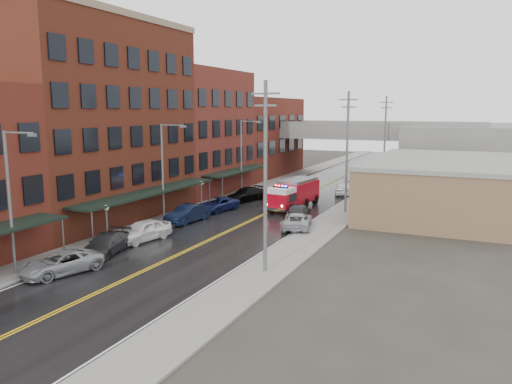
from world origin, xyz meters
The scene contains 32 objects.
road centered at (0.00, 30.00, 0.01)m, with size 11.00×160.00×0.02m, color black.
sidewalk_left centered at (-7.30, 30.00, 0.07)m, with size 3.00×160.00×0.15m, color slate.
sidewalk_right centered at (7.30, 30.00, 0.07)m, with size 3.00×160.00×0.15m, color slate.
curb_left centered at (-5.65, 30.00, 0.07)m, with size 0.30×160.00×0.15m, color gray.
curb_right centered at (5.65, 30.00, 0.07)m, with size 0.30×160.00×0.15m, color gray.
brick_building_b centered at (-13.30, 23.00, 9.00)m, with size 9.00×20.00×18.00m, color #4E1E14.
brick_building_c centered at (-13.30, 40.50, 7.50)m, with size 9.00×15.00×15.00m, color maroon.
brick_building_far centered at (-13.30, 58.00, 6.00)m, with size 9.00×20.00×12.00m, color maroon.
tan_building centered at (16.00, 40.00, 2.50)m, with size 14.00×22.00×5.00m, color #856647.
right_far_block centered at (18.00, 70.00, 4.00)m, with size 18.00×30.00×8.00m, color slate.
awning_1 centered at (-7.49, 23.00, 2.99)m, with size 2.60×18.00×3.09m.
awning_2 centered at (-7.49, 40.50, 2.99)m, with size 2.60×13.00×3.09m.
globe_lamp_1 centered at (-6.40, 16.00, 2.31)m, with size 0.44×0.44×3.12m.
globe_lamp_2 centered at (-6.40, 30.00, 2.31)m, with size 0.44×0.44×3.12m.
street_lamp_0 centered at (-6.55, 8.00, 5.19)m, with size 2.64×0.22×9.00m.
street_lamp_1 centered at (-6.55, 24.00, 5.19)m, with size 2.64×0.22×9.00m.
street_lamp_2 centered at (-6.55, 40.00, 5.19)m, with size 2.64×0.22×9.00m.
utility_pole_0 centered at (7.20, 15.00, 6.31)m, with size 1.80×0.24×12.00m.
utility_pole_1 centered at (7.20, 35.00, 6.31)m, with size 1.80×0.24×12.00m.
utility_pole_2 centered at (7.20, 55.00, 6.31)m, with size 1.80×0.24×12.00m.
overpass centered at (0.00, 62.00, 5.99)m, with size 40.00×10.00×7.50m.
fire_truck centered at (1.39, 35.56, 1.59)m, with size 3.93×8.28×2.94m.
parked_car_left_2 centered at (-4.37, 9.41, 0.71)m, with size 2.35×5.09×1.42m, color gray.
parked_car_left_3 centered at (-4.85, 14.07, 0.73)m, with size 2.05×5.05×1.47m, color #272729.
parked_car_left_4 centered at (-4.65, 18.12, 0.83)m, with size 1.97×4.89×1.67m, color white.
parked_car_left_5 centered at (-5.00, 25.12, 0.81)m, with size 1.71×4.91×1.62m, color black.
parked_car_left_6 centered at (-5.00, 30.85, 0.69)m, with size 2.29×4.96×1.38m, color #131A48.
parked_car_left_7 centered at (-4.83, 37.15, 0.76)m, with size 2.13×5.24×1.52m, color black.
parked_car_right_0 centered at (5.00, 27.01, 0.71)m, with size 2.36×5.12×1.42m, color #9B9EA3.
parked_car_right_1 centered at (3.60, 31.23, 0.67)m, with size 1.88×4.62×1.34m, color #292A2C.
parked_car_right_2 centered at (4.08, 46.20, 0.84)m, with size 1.98×4.93×1.68m, color white.
parked_car_right_3 centered at (5.00, 52.14, 0.79)m, with size 1.68×4.80×1.58m, color black.
Camera 1 is at (19.36, -12.95, 10.25)m, focal length 35.00 mm.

